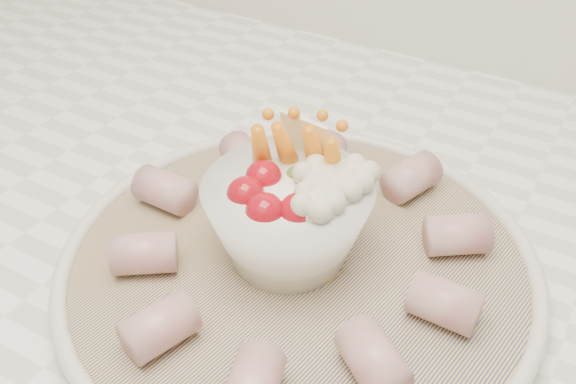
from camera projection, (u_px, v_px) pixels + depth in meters
The scene contains 3 objects.
serving_platter at pixel (298, 263), 0.47m from camera, with size 0.40×0.40×0.02m.
veggie_bowl at pixel (291, 213), 0.45m from camera, with size 0.12×0.12×0.10m.
cured_meat_rolls at pixel (298, 244), 0.46m from camera, with size 0.28×0.29×0.03m.
Camera 1 is at (0.15, 1.07, 1.26)m, focal length 40.00 mm.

